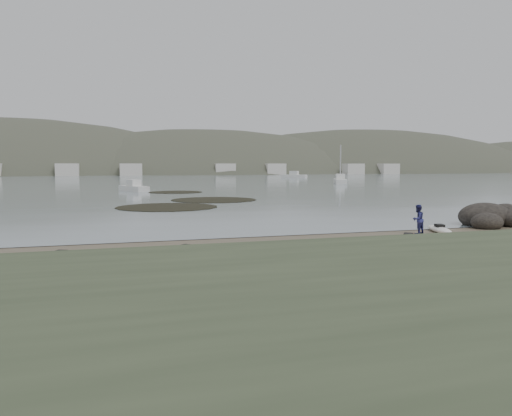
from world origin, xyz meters
name	(u,v)px	position (x,y,z in m)	size (l,w,h in m)	color
ground	(256,238)	(0.00, 0.00, 0.00)	(600.00, 600.00, 0.00)	tan
wet_sand	(258,238)	(0.00, -0.30, 0.00)	(60.00, 60.00, 0.00)	brown
water	(116,170)	(0.00, 300.00, 0.01)	(1200.00, 1200.00, 0.00)	slate
kayaks	(281,249)	(-0.27, -4.49, 0.17)	(20.67, 8.69, 0.34)	#FF5016
person_east	(418,219)	(8.59, -1.26, 0.78)	(0.76, 0.59, 1.57)	navy
rock_cluster	(496,222)	(15.42, 0.62, 0.22)	(5.15, 3.76, 1.67)	black
kelp_mats	(188,200)	(0.93, 27.35, 0.03)	(14.40, 30.61, 0.04)	black
moored_boats	(127,181)	(-3.08, 73.88, 0.54)	(83.13, 64.74, 1.24)	silver
far_hills	(214,208)	(39.38, 193.97, -15.93)	(550.00, 135.00, 80.00)	#384235
far_town	(146,170)	(6.00, 145.00, 2.00)	(199.00, 5.00, 4.00)	beige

